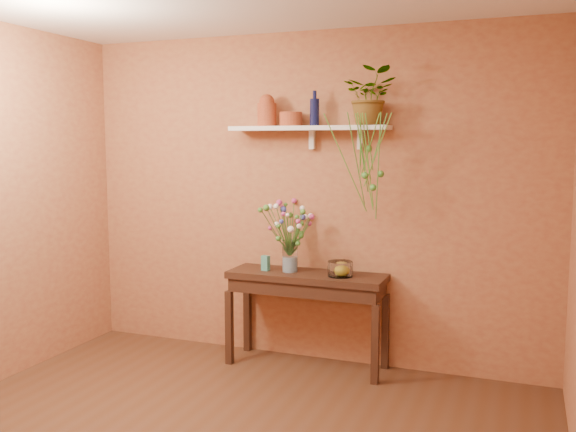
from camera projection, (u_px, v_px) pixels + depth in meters
name	position (u px, v px, depth m)	size (l,w,h in m)	color
room	(183.00, 229.00, 3.30)	(4.04, 4.04, 2.70)	#4F2F1E
sideboard	(307.00, 287.00, 5.00)	(1.27, 0.41, 0.77)	#382014
wall_shelf	(310.00, 129.00, 4.95)	(1.30, 0.24, 0.19)	white
terracotta_jug	(267.00, 111.00, 5.05)	(0.18, 0.18, 0.26)	#A7472C
terracotta_pot	(291.00, 119.00, 4.99)	(0.18, 0.18, 0.11)	#A7472C
blue_bottle	(315.00, 112.00, 4.92)	(0.09, 0.09, 0.28)	#0F1339
spider_plant	(371.00, 96.00, 4.72)	(0.39, 0.34, 0.43)	#40822E
plant_fronds	(369.00, 163.00, 4.62)	(0.50, 0.35, 0.79)	#40822E
glass_vase	(290.00, 258.00, 5.02)	(0.12, 0.12, 0.26)	white
bouquet	(290.00, 220.00, 4.99)	(0.39, 0.47, 0.45)	#386B28
glass_bowl	(340.00, 269.00, 4.85)	(0.20, 0.20, 0.12)	white
lemon	(341.00, 270.00, 4.85)	(0.09, 0.09, 0.09)	yellow
carton	(266.00, 263.00, 5.07)	(0.06, 0.05, 0.12)	#2D6488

